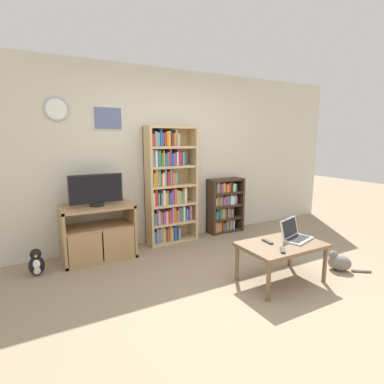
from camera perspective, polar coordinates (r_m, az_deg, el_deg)
The scene contains 12 objects.
ground_plane at distance 3.28m, azimuth 10.59°, elevation -18.92°, with size 18.00×18.00×0.00m, color gray.
wall_back at distance 4.64m, azimuth -5.25°, elevation 6.70°, with size 6.72×0.09×2.60m.
tv_stand at distance 4.18m, azimuth -17.33°, elevation -7.31°, with size 0.91×0.50×0.72m.
television at distance 4.05m, azimuth -17.81°, elevation 0.35°, with size 0.67×0.18×0.42m.
bookshelf_tall at distance 4.53m, azimuth -4.49°, elevation 0.90°, with size 0.77×0.29×1.76m.
bookshelf_short at distance 5.12m, azimuth 6.08°, elevation -2.64°, with size 0.62×0.25×0.92m.
coffee_table at distance 3.50m, azimuth 16.68°, elevation -10.08°, with size 0.91×0.59×0.45m.
laptop at distance 3.64m, azimuth 18.93°, elevation -7.63°, with size 0.42×0.35×0.23m.
remote_near_laptop at distance 3.47m, azimuth 14.17°, elevation -9.12°, with size 0.06×0.16×0.02m.
remote_far_from_laptop at distance 3.26m, azimuth 16.88°, elevation -10.54°, with size 0.14×0.15×0.02m.
cat at distance 4.14m, azimuth 26.15°, elevation -11.85°, with size 0.43×0.41×0.25m.
penguin_figurine at distance 4.02m, azimuth -27.51°, elevation -11.97°, with size 0.17×0.16×0.32m.
Camera 1 is at (-1.84, -2.19, 1.59)m, focal length 28.00 mm.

